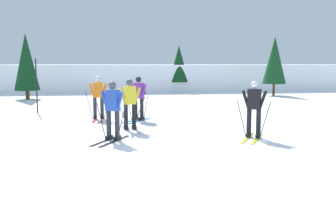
% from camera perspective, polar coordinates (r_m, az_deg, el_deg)
% --- Properties ---
extents(ground_plane, '(120.00, 120.00, 0.00)m').
position_cam_1_polar(ground_plane, '(8.99, 4.43, -8.33)').
color(ground_plane, white).
extents(far_snow_ridge, '(80.00, 6.23, 2.09)m').
position_cam_1_polar(far_snow_ridge, '(29.68, -3.40, 3.82)').
color(far_snow_ridge, white).
rests_on(far_snow_ridge, ground).
extents(skier_blue, '(1.09, 1.58, 1.71)m').
position_cam_1_polar(skier_blue, '(10.39, -8.88, -1.27)').
color(skier_blue, black).
rests_on(skier_blue, ground).
extents(skier_yellow, '(0.98, 1.64, 1.71)m').
position_cam_1_polar(skier_yellow, '(11.94, -6.16, -0.09)').
color(skier_yellow, silver).
rests_on(skier_yellow, ground).
extents(skier_purple, '(1.20, 1.53, 1.71)m').
position_cam_1_polar(skier_purple, '(13.94, -4.69, 0.82)').
color(skier_purple, '#237AC6').
rests_on(skier_purple, ground).
extents(skier_black, '(1.12, 1.57, 1.71)m').
position_cam_1_polar(skier_black, '(10.89, 13.62, -1.04)').
color(skier_black, gold).
rests_on(skier_black, ground).
extents(skier_orange, '(1.00, 1.61, 1.71)m').
position_cam_1_polar(skier_orange, '(14.49, -11.11, 0.93)').
color(skier_orange, red).
rests_on(skier_orange, ground).
extents(trail_marker_pole, '(0.05, 0.05, 2.44)m').
position_cam_1_polar(trail_marker_pole, '(16.93, -20.32, 2.29)').
color(trail_marker_pole, black).
rests_on(trail_marker_pole, ground).
extents(conifer_far_left, '(1.57, 1.57, 4.01)m').
position_cam_1_polar(conifer_far_left, '(25.39, 16.71, 6.27)').
color(conifer_far_left, '#513823').
rests_on(conifer_far_left, ground).
extents(conifer_far_right, '(1.54, 1.54, 3.56)m').
position_cam_1_polar(conifer_far_right, '(27.23, 1.76, 5.98)').
color(conifer_far_right, '#513823').
rests_on(conifer_far_right, ground).
extents(conifer_far_centre, '(1.51, 1.51, 4.04)m').
position_cam_1_polar(conifer_far_centre, '(23.45, -21.77, 5.84)').
color(conifer_far_centre, '#513823').
rests_on(conifer_far_centre, ground).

